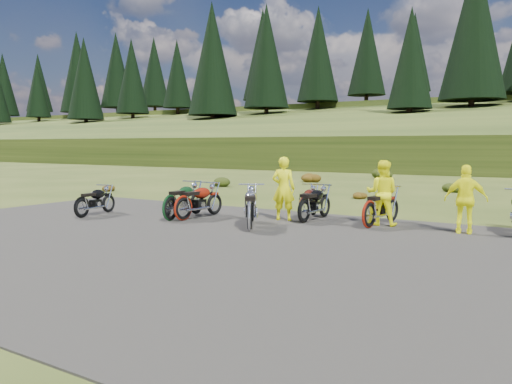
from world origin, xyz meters
The scene contains 38 objects.
ground centered at (0.00, 0.00, 0.00)m, with size 300.00×300.00×0.00m, color #364517.
gravel_pad centered at (0.00, -2.00, 0.00)m, with size 20.00×12.00×0.04m, color black.
hill_slope centered at (0.00, 50.00, 0.00)m, with size 300.00×46.00×3.00m, color #283B13, non-canonical shape.
conifer_3 centered at (-117.00, 66.00, 17.76)m, with size 7.04×7.04×18.00m.
conifer_4 centered at (-111.00, 72.00, 18.46)m, with size 6.60×6.60×17.00m.
conifer_5 centered at (-105.00, 78.00, 18.16)m, with size 6.16×6.16×16.00m.
conifer_7 centered at (-93.00, 59.00, 14.36)m, with size 5.28×5.28×14.00m.
conifer_8 centered at (-87.00, 65.00, 18.57)m, with size 7.92×7.92×20.00m.
conifer_9 centered at (-81.00, 71.00, 19.26)m, with size 7.48×7.48×19.00m.
conifer_10 centered at (-75.00, 77.00, 19.16)m, with size 7.04×7.04×18.00m.
conifer_11 centered at (-69.00, 52.00, 14.47)m, with size 6.60×6.60×17.00m.
conifer_12 centered at (-63.00, 58.00, 15.17)m, with size 6.16×6.16×16.00m.
conifer_13 centered at (-57.00, 64.00, 15.86)m, with size 5.72×5.72×15.00m.
conifer_14 centered at (-51.00, 70.00, 16.55)m, with size 5.28×5.28×14.00m.
conifer_15 centered at (-45.00, 76.00, 20.16)m, with size 7.92×7.92×20.00m.
conifer_16 centered at (-39.00, 51.00, 15.28)m, with size 7.48×7.48×19.00m.
conifer_17 centered at (-33.00, 57.00, 15.97)m, with size 7.04×7.04×18.00m.
conifer_18 centered at (-27.00, 63.00, 16.66)m, with size 6.60×6.60×17.00m.
conifer_19 centered at (-21.00, 69.00, 17.36)m, with size 6.16×6.16×16.00m.
conifer_20 centered at (-15.00, 75.00, 17.65)m, with size 5.72×5.72×15.00m.
conifer_21 centered at (-9.00, 50.00, 12.56)m, with size 5.28×5.28×14.00m.
conifer_22 centered at (-3.00, 56.00, 16.77)m, with size 7.92×7.92×20.00m.
shrub_0 centered at (-12.00, 6.00, 0.23)m, with size 0.77×0.77×0.45m, color #64310C.
shrub_1 centered at (-9.10, 11.30, 0.31)m, with size 1.03×1.03×0.61m, color black.
shrub_2 centered at (-6.20, 16.60, 0.38)m, with size 1.30×1.30×0.77m, color #64310C.
shrub_3 centered at (-3.30, 21.90, 0.46)m, with size 1.56×1.56×0.92m, color black.
shrub_4 centered at (-0.40, 9.20, 0.23)m, with size 0.77×0.77×0.45m, color #64310C.
shrub_5 centered at (2.50, 14.50, 0.31)m, with size 1.03×1.03×0.61m, color black.
motorcycle_0 centered at (-5.67, -0.88, 0.00)m, with size 1.88×0.63×0.99m, color black, non-canonical shape.
motorcycle_1 centered at (-2.63, 0.35, 0.00)m, with size 2.14×0.71×1.12m, color maroon, non-canonical shape.
motorcycle_2 centered at (-2.93, 0.12, 0.00)m, with size 2.20×0.73×1.15m, color #0E3415, non-canonical shape.
motorcycle_3 centered at (0.05, -0.17, 0.00)m, with size 2.27×0.76×1.19m, color #A0A0A4, non-canonical shape.
motorcycle_4 centered at (0.54, 1.96, 0.00)m, with size 2.05×0.68×1.08m, color #43130B, non-canonical shape.
motorcycle_5 centered at (0.66, 1.84, 0.00)m, with size 2.07×0.69×1.08m, color black, non-canonical shape.
motorcycle_6 centered at (2.58, 1.93, 0.00)m, with size 2.16×0.72×1.13m, color maroon, non-canonical shape.
person_middle centered at (-0.12, 2.01, 0.96)m, with size 0.70×0.46×1.92m, color yellow.
person_right_a centered at (2.69, 2.65, 0.92)m, with size 0.89×0.70×1.84m, color yellow.
person_right_b centered at (4.94, 2.44, 0.88)m, with size 1.04×0.43×1.77m, color yellow.
Camera 1 is at (6.99, -11.12, 2.30)m, focal length 35.00 mm.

